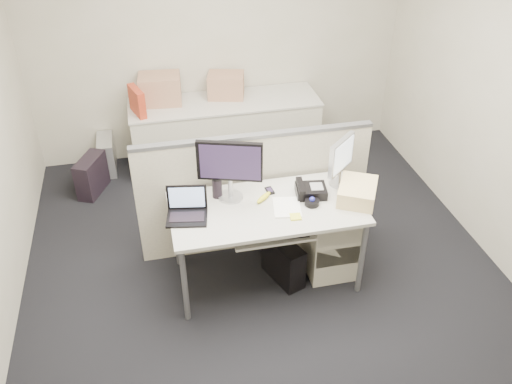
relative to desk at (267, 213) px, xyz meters
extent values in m
cube|color=black|center=(0.00, 0.00, -0.67)|extent=(4.00, 4.50, 0.01)
cube|color=beige|center=(0.00, 2.25, 0.69)|extent=(4.00, 0.02, 2.70)
cube|color=beige|center=(0.00, 0.00, 0.05)|extent=(1.50, 0.75, 0.03)
cylinder|color=slate|center=(-0.70, -0.33, -0.31)|extent=(0.04, 0.04, 0.70)
cylinder|color=slate|center=(-0.70, 0.33, -0.31)|extent=(0.04, 0.04, 0.70)
cylinder|color=slate|center=(0.70, -0.33, -0.31)|extent=(0.04, 0.04, 0.70)
cylinder|color=slate|center=(0.70, 0.33, -0.31)|extent=(0.04, 0.04, 0.70)
cube|color=beige|center=(0.00, -0.18, -0.04)|extent=(0.62, 0.32, 0.02)
cube|color=#B9B2A2|center=(0.55, 0.05, -0.34)|extent=(0.40, 0.55, 0.65)
cube|color=#A79C8D|center=(0.00, 0.45, -0.11)|extent=(2.00, 0.06, 1.10)
cube|color=#B9B2A2|center=(0.00, 1.93, -0.30)|extent=(2.00, 0.60, 0.72)
cube|color=black|center=(-0.25, 0.18, 0.32)|extent=(0.54, 0.34, 0.51)
cube|color=#B7B7BC|center=(0.65, 0.18, 0.27)|extent=(0.37, 0.35, 0.41)
cube|color=black|center=(-0.62, -0.02, 0.18)|extent=(0.34, 0.28, 0.23)
cylinder|color=black|center=(0.35, -0.05, 0.09)|extent=(0.13, 0.13, 0.04)
cube|color=black|center=(0.38, 0.08, 0.10)|extent=(0.26, 0.23, 0.08)
cube|color=white|center=(0.15, -0.05, 0.07)|extent=(0.25, 0.29, 0.01)
cube|color=yellow|center=(0.18, -0.18, 0.07)|extent=(0.09, 0.09, 0.01)
cylinder|color=black|center=(-0.35, 0.22, 0.15)|extent=(0.09, 0.09, 0.17)
ellipsoid|color=#FFF621|center=(0.00, 0.10, 0.09)|extent=(0.16, 0.15, 0.04)
cube|color=black|center=(0.07, 0.20, 0.07)|extent=(0.06, 0.11, 0.01)
cube|color=#EED690|center=(0.72, -0.05, 0.13)|extent=(0.42, 0.45, 0.13)
cube|color=black|center=(0.05, -0.22, -0.02)|extent=(0.45, 0.19, 0.02)
cube|color=black|center=(0.14, -0.05, -0.47)|extent=(0.30, 0.44, 0.38)
cube|color=black|center=(-1.45, 1.63, -0.47)|extent=(0.33, 0.45, 0.39)
cube|color=#B7B7BC|center=(-1.30, 2.03, -0.47)|extent=(0.17, 0.41, 0.38)
cube|color=#A67355|center=(-0.65, 2.05, 0.22)|extent=(0.45, 0.36, 0.32)
cube|color=#A67355|center=(0.04, 2.05, 0.19)|extent=(0.43, 0.37, 0.27)
cube|color=#AA321A|center=(-0.90, 1.83, 0.20)|extent=(0.16, 0.32, 0.29)
camera|label=1|loc=(-0.82, -3.29, 2.54)|focal=38.00mm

